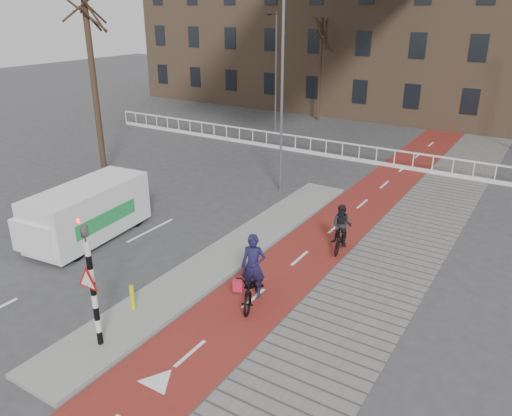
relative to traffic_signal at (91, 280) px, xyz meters
The scene contains 15 objects.
ground 2.90m from the traffic_signal, 73.47° to the left, with size 120.00×120.00×0.00m, color #38383A.
bike_lane 12.36m from the traffic_signal, 80.09° to the left, with size 2.50×60.00×0.01m, color maroon.
sidewalk 13.13m from the traffic_signal, 67.82° to the left, with size 3.00×60.00×0.01m, color slate.
curb_island 6.32m from the traffic_signal, 90.95° to the left, with size 1.80×16.00×0.12m, color gray.
traffic_signal is the anchor object (origin of this frame).
bollard 2.20m from the traffic_signal, 103.70° to the left, with size 0.12×0.12×0.76m, color #D6D00B.
cyclist_near 4.60m from the traffic_signal, 60.07° to the left, with size 1.40×2.23×2.17m.
cyclist_far 8.95m from the traffic_signal, 69.86° to the left, with size 0.79×1.62×1.72m.
van 6.95m from the traffic_signal, 140.68° to the left, with size 2.36×4.91×2.04m.
railing 19.60m from the traffic_signal, 103.02° to the left, with size 28.00×0.10×0.99m.
townhouse_row 34.60m from the traffic_signal, 94.04° to the left, with size 46.00×10.00×15.90m.
tree_left 14.88m from the traffic_signal, 137.21° to the left, with size 0.29×0.29×9.32m, color black.
tree_mid 28.66m from the traffic_signal, 104.23° to the left, with size 0.22×0.22×7.33m, color black.
streetlight_near 13.03m from the traffic_signal, 98.30° to the left, with size 0.12×0.12×8.91m, color slate.
streetlight_left 24.34m from the traffic_signal, 109.27° to the left, with size 0.12×0.12×7.74m, color slate.
Camera 1 is at (8.31, -8.80, 8.12)m, focal length 35.00 mm.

